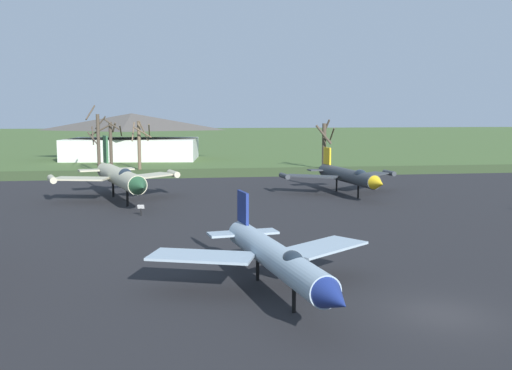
{
  "coord_description": "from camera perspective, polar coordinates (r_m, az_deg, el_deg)",
  "views": [
    {
      "loc": [
        -10.68,
        -20.88,
        7.98
      ],
      "look_at": [
        -4.51,
        19.74,
        2.9
      ],
      "focal_mm": 40.72,
      "sensor_mm": 36.0,
      "label": 1
    }
  ],
  "objects": [
    {
      "name": "grass_verge_strip",
      "position": [
        78.78,
        -0.8,
        1.25
      ],
      "size": [
        134.89,
        12.0,
        0.06
      ],
      "primitive_type": "cube",
      "color": "#364824",
      "rests_on": "ground"
    },
    {
      "name": "asphalt_apron",
      "position": [
        42.08,
        6.24,
        -3.9
      ],
      "size": [
        74.89,
        63.45,
        0.05
      ],
      "primitive_type": "cube",
      "color": "black",
      "rests_on": "ground"
    },
    {
      "name": "visitor_building",
      "position": [
        103.6,
        -12.07,
        4.71
      ],
      "size": [
        24.72,
        16.35,
        8.01
      ],
      "color": "beige",
      "rests_on": "ground"
    },
    {
      "name": "bare_tree_left_of_center",
      "position": [
        83.85,
        -14.0,
        4.02
      ],
      "size": [
        2.35,
        2.91,
        7.36
      ],
      "color": "#42382D",
      "rests_on": "ground"
    },
    {
      "name": "jet_fighter_front_left",
      "position": [
        57.23,
        9.05,
        0.92
      ],
      "size": [
        12.15,
        13.95,
        4.41
      ],
      "color": "#33383D",
      "rests_on": "ground"
    },
    {
      "name": "bare_tree_far_left",
      "position": [
        82.07,
        -15.29,
        4.33
      ],
      "size": [
        2.94,
        3.02,
        9.11
      ],
      "color": "#42382D",
      "rests_on": "ground"
    },
    {
      "name": "bare_tree_center",
      "position": [
        84.05,
        -11.35,
        4.14
      ],
      "size": [
        2.85,
        3.36,
        6.99
      ],
      "color": "brown",
      "rests_on": "ground"
    },
    {
      "name": "ground_plane",
      "position": [
        24.77,
        17.84,
        -12.1
      ],
      "size": [
        600.0,
        600.0,
        0.0
      ],
      "primitive_type": "plane",
      "color": "#425B2D"
    },
    {
      "name": "jet_fighter_front_right",
      "position": [
        25.26,
        1.98,
        -7.09
      ],
      "size": [
        10.76,
        12.94,
        4.02
      ],
      "color": "#8EA3B2",
      "rests_on": "ground"
    },
    {
      "name": "bare_tree_right_of_center",
      "position": [
        84.36,
        6.76,
        4.1
      ],
      "size": [
        2.84,
        2.75,
        7.14
      ],
      "color": "#42382D",
      "rests_on": "ground"
    },
    {
      "name": "info_placard_rear_right",
      "position": [
        46.01,
        -11.24,
        -2.35
      ],
      "size": [
        0.55,
        0.25,
        0.94
      ],
      "color": "black",
      "rests_on": "ground"
    },
    {
      "name": "jet_fighter_rear_right",
      "position": [
        53.56,
        -13.23,
        0.81
      ],
      "size": [
        12.04,
        16.09,
        5.79
      ],
      "color": "#B7B293",
      "rests_on": "ground"
    }
  ]
}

